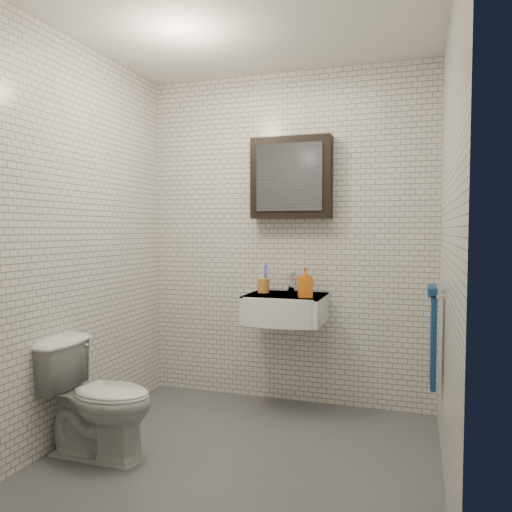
{
  "coord_description": "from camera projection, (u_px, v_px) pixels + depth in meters",
  "views": [
    {
      "loc": [
        0.95,
        -2.69,
        1.32
      ],
      "look_at": [
        -0.07,
        0.45,
        1.14
      ],
      "focal_mm": 35.0,
      "sensor_mm": 36.0,
      "label": 1
    }
  ],
  "objects": [
    {
      "name": "washbasin",
      "position": [
        284.0,
        308.0,
        3.56
      ],
      "size": [
        0.55,
        0.5,
        0.2
      ],
      "color": "white",
      "rests_on": "room_shell"
    },
    {
      "name": "toilet",
      "position": [
        98.0,
        398.0,
        2.89
      ],
      "size": [
        0.67,
        0.39,
        0.68
      ],
      "primitive_type": "imported",
      "rotation": [
        0.0,
        0.0,
        1.56
      ],
      "color": "silver",
      "rests_on": "ground"
    },
    {
      "name": "mirror_cabinet",
      "position": [
        291.0,
        178.0,
        3.69
      ],
      "size": [
        0.6,
        0.15,
        0.6
      ],
      "color": "black",
      "rests_on": "room_shell"
    },
    {
      "name": "faucet",
      "position": [
        291.0,
        283.0,
        3.74
      ],
      "size": [
        0.06,
        0.2,
        0.15
      ],
      "color": "silver",
      "rests_on": "washbasin"
    },
    {
      "name": "toothbrush_cup",
      "position": [
        263.0,
        285.0,
        3.7
      ],
      "size": [
        0.11,
        0.11,
        0.23
      ],
      "rotation": [
        0.0,
        0.0,
        0.37
      ],
      "color": "#C67631",
      "rests_on": "washbasin"
    },
    {
      "name": "towel_rail",
      "position": [
        433.0,
        332.0,
        2.89
      ],
      "size": [
        0.09,
        0.3,
        0.58
      ],
      "color": "silver",
      "rests_on": "room_shell"
    },
    {
      "name": "soap_bottle",
      "position": [
        305.0,
        282.0,
        3.43
      ],
      "size": [
        0.12,
        0.12,
        0.21
      ],
      "primitive_type": "imported",
      "rotation": [
        0.0,
        0.0,
        0.34
      ],
      "color": "orange",
      "rests_on": "washbasin"
    },
    {
      "name": "ground",
      "position": [
        244.0,
        454.0,
        2.92
      ],
      "size": [
        2.2,
        2.0,
        0.01
      ],
      "primitive_type": "cube",
      "color": "#484A4F",
      "rests_on": "ground"
    },
    {
      "name": "room_shell",
      "position": [
        243.0,
        203.0,
        2.84
      ],
      "size": [
        2.22,
        2.02,
        2.51
      ],
      "color": "silver",
      "rests_on": "ground"
    }
  ]
}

